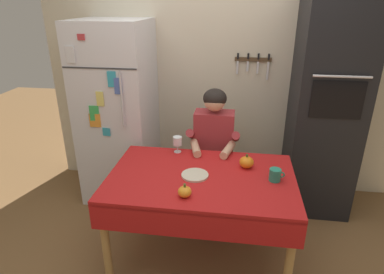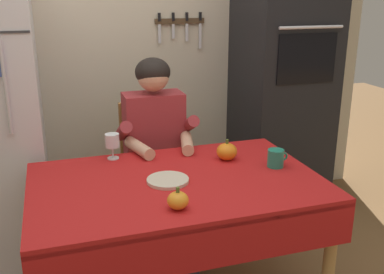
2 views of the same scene
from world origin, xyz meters
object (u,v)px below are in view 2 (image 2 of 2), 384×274
at_px(coffee_mug, 276,158).
at_px(wine_glass, 112,142).
at_px(pumpkin_medium, 178,200).
at_px(seated_person, 157,143).
at_px(pumpkin_large, 227,151).
at_px(serving_tray, 168,180).
at_px(chair_behind_person, 151,166).
at_px(wall_oven, 282,74).
at_px(dining_table, 178,197).

xyz_separation_m(coffee_mug, wine_glass, (-0.79, 0.38, 0.05)).
bearing_deg(pumpkin_medium, seated_person, 82.33).
height_order(seated_person, pumpkin_large, seated_person).
xyz_separation_m(seated_person, serving_tray, (-0.09, -0.59, 0.01)).
xyz_separation_m(seated_person, wine_glass, (-0.29, -0.20, 0.10)).
bearing_deg(pumpkin_medium, coffee_mug, 26.04).
height_order(chair_behind_person, coffee_mug, chair_behind_person).
height_order(wine_glass, serving_tray, wine_glass).
relative_size(coffee_mug, pumpkin_medium, 1.15).
relative_size(wall_oven, seated_person, 1.69).
height_order(chair_behind_person, serving_tray, chair_behind_person).
xyz_separation_m(wall_oven, pumpkin_large, (-0.71, -0.72, -0.26)).
relative_size(chair_behind_person, seated_person, 0.75).
xyz_separation_m(seated_person, coffee_mug, (0.50, -0.58, 0.05)).
relative_size(dining_table, wine_glass, 9.87).
height_order(wall_oven, serving_tray, wall_oven).
xyz_separation_m(dining_table, coffee_mug, (0.54, 0.03, 0.13)).
xyz_separation_m(seated_person, pumpkin_medium, (-0.12, -0.88, 0.04)).
xyz_separation_m(pumpkin_medium, serving_tray, (0.03, 0.28, -0.03)).
bearing_deg(wall_oven, pumpkin_medium, -133.29).
height_order(dining_table, serving_tray, serving_tray).
relative_size(seated_person, pumpkin_large, 10.84).
bearing_deg(pumpkin_medium, dining_table, 74.17).
bearing_deg(serving_tray, pumpkin_large, 26.69).
bearing_deg(pumpkin_large, pumpkin_medium, -130.96).
bearing_deg(coffee_mug, pumpkin_medium, -153.96).
xyz_separation_m(wall_oven, wine_glass, (-1.30, -0.52, -0.21)).
bearing_deg(chair_behind_person, wall_oven, 7.34).
xyz_separation_m(wall_oven, dining_table, (-1.05, -0.92, -0.39)).
bearing_deg(wall_oven, dining_table, -138.69).
distance_m(dining_table, coffee_mug, 0.56).
bearing_deg(coffee_mug, dining_table, -177.10).
relative_size(wall_oven, dining_table, 1.50).
bearing_deg(serving_tray, wine_glass, 117.47).
bearing_deg(coffee_mug, serving_tray, -178.23).
relative_size(wall_oven, pumpkin_medium, 21.42).
height_order(chair_behind_person, pumpkin_large, chair_behind_person).
relative_size(seated_person, coffee_mug, 11.05).
height_order(dining_table, pumpkin_large, pumpkin_large).
bearing_deg(pumpkin_medium, wine_glass, 104.43).
height_order(wall_oven, wine_glass, wall_oven).
distance_m(pumpkin_large, pumpkin_medium, 0.63).
distance_m(pumpkin_large, serving_tray, 0.43).
distance_m(dining_table, pumpkin_medium, 0.31).
xyz_separation_m(pumpkin_large, pumpkin_medium, (-0.41, -0.48, -0.01)).
height_order(dining_table, coffee_mug, coffee_mug).
height_order(coffee_mug, pumpkin_medium, pumpkin_medium).
distance_m(seated_person, serving_tray, 0.60).
bearing_deg(dining_table, coffee_mug, 2.90).
bearing_deg(wine_glass, pumpkin_large, -19.00).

